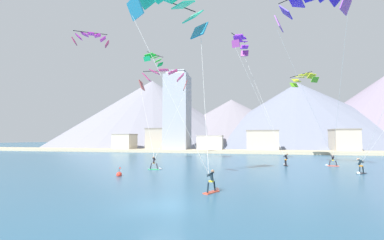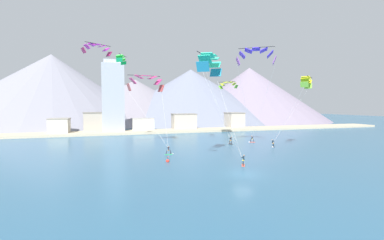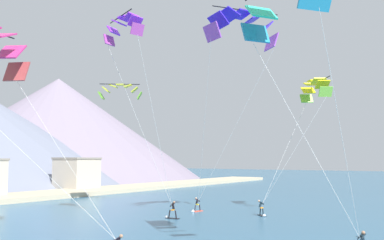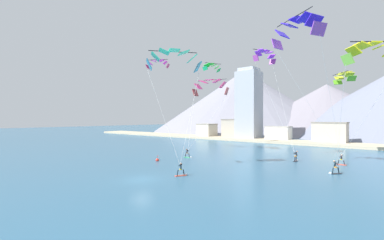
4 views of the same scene
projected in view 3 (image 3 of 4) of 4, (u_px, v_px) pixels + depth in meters
kitesurfer_near_lead at (196, 207)px, 49.28m from camera, size 1.78×0.69×1.68m
kitesurfer_near_trail at (262, 211)px, 45.43m from camera, size 1.49×1.54×1.77m
kitesurfer_mid_center at (171, 213)px, 43.62m from camera, size 0.66×1.76×1.83m
parafoil_kite_near_lead at (242, 25)px, 43.30m from camera, size 8.08×10.71×19.69m
parafoil_kite_near_trail at (315, 88)px, 47.61m from camera, size 6.72×7.16×13.52m
parafoil_kite_mid_center at (124, 27)px, 41.05m from camera, size 7.20×5.51×18.35m
parafoil_kite_distant_low_drift at (120, 90)px, 55.79m from camera, size 4.51×5.49×2.02m
shore_building_promenade_mid at (77, 174)px, 79.87m from camera, size 6.12×7.05×6.32m
mountain_peak_far_spur at (57, 128)px, 136.19m from camera, size 91.31×91.31×31.84m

